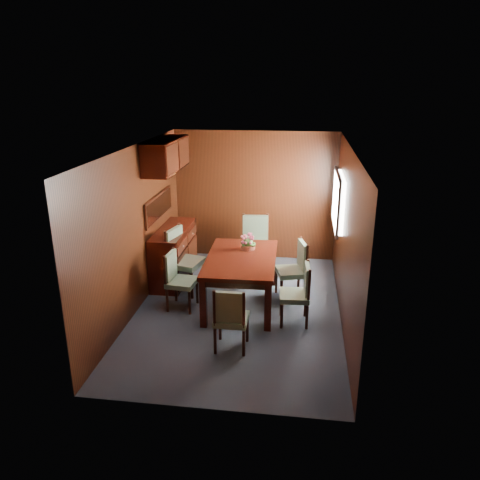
# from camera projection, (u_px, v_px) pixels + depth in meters

# --- Properties ---
(ground) EXTENTS (4.50, 4.50, 0.00)m
(ground) POSITION_uv_depth(u_px,v_px,m) (239.00, 309.00, 7.02)
(ground) COLOR #303641
(ground) RESTS_ON ground
(room_shell) EXTENTS (3.06, 4.52, 2.41)m
(room_shell) POSITION_uv_depth(u_px,v_px,m) (234.00, 198.00, 6.80)
(room_shell) COLOR black
(room_shell) RESTS_ON ground
(sideboard) EXTENTS (0.48, 1.40, 0.90)m
(sideboard) POSITION_uv_depth(u_px,v_px,m) (174.00, 254.00, 7.96)
(sideboard) COLOR black
(sideboard) RESTS_ON ground
(dining_table) EXTENTS (1.06, 1.66, 0.77)m
(dining_table) POSITION_uv_depth(u_px,v_px,m) (241.00, 264.00, 6.99)
(dining_table) COLOR black
(dining_table) RESTS_ON ground
(chair_left_near) EXTENTS (0.44, 0.46, 0.89)m
(chair_left_near) POSITION_uv_depth(u_px,v_px,m) (177.00, 277.00, 6.94)
(chair_left_near) COLOR black
(chair_left_near) RESTS_ON ground
(chair_left_far) EXTENTS (0.59, 0.61, 1.06)m
(chair_left_far) POSITION_uv_depth(u_px,v_px,m) (181.00, 256.00, 7.47)
(chair_left_far) COLOR black
(chair_left_far) RESTS_ON ground
(chair_right_near) EXTENTS (0.43, 0.45, 0.89)m
(chair_right_near) POSITION_uv_depth(u_px,v_px,m) (299.00, 291.00, 6.50)
(chair_right_near) COLOR black
(chair_right_near) RESTS_ON ground
(chair_right_far) EXTENTS (0.52, 0.54, 0.93)m
(chair_right_far) POSITION_uv_depth(u_px,v_px,m) (295.00, 266.00, 7.26)
(chair_right_far) COLOR black
(chair_right_far) RESTS_ON ground
(chair_head) EXTENTS (0.42, 0.40, 0.88)m
(chair_head) POSITION_uv_depth(u_px,v_px,m) (231.00, 316.00, 5.81)
(chair_head) COLOR black
(chair_head) RESTS_ON ground
(chair_foot) EXTENTS (0.53, 0.51, 1.03)m
(chair_foot) POSITION_uv_depth(u_px,v_px,m) (255.00, 241.00, 8.26)
(chair_foot) COLOR black
(chair_foot) RESTS_ON ground
(flower_centerpiece) EXTENTS (0.24, 0.24, 0.24)m
(flower_centerpiece) POSITION_uv_depth(u_px,v_px,m) (248.00, 242.00, 7.24)
(flower_centerpiece) COLOR #AB5034
(flower_centerpiece) RESTS_ON dining_table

